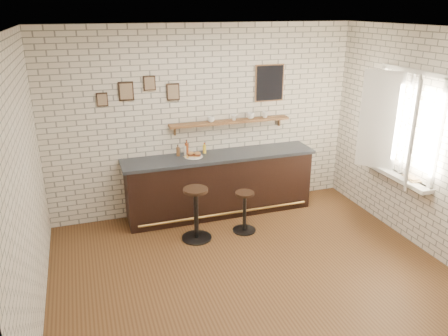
{
  "coord_description": "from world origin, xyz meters",
  "views": [
    {
      "loc": [
        -1.87,
        -4.55,
        3.22
      ],
      "look_at": [
        -0.04,
        0.9,
        1.09
      ],
      "focal_mm": 35.0,
      "sensor_mm": 36.0,
      "label": 1
    }
  ],
  "objects": [
    {
      "name": "wall_shelf",
      "position": [
        0.4,
        1.9,
        1.48
      ],
      "size": [
        2.0,
        0.18,
        0.18
      ],
      "color": "brown",
      "rests_on": "ground"
    },
    {
      "name": "shelf_cup_b",
      "position": [
        0.46,
        1.9,
        1.54
      ],
      "size": [
        0.14,
        0.14,
        0.09
      ],
      "primitive_type": "imported",
      "rotation": [
        0.0,
        0.0,
        0.86
      ],
      "color": "white",
      "rests_on": "wall_shelf"
    },
    {
      "name": "bitters_bottle_white",
      "position": [
        -0.36,
        1.86,
        1.09
      ],
      "size": [
        0.05,
        0.05,
        0.2
      ],
      "color": "silver",
      "rests_on": "bar_counter"
    },
    {
      "name": "ciabatta_sandwich",
      "position": [
        -0.26,
        1.72,
        1.06
      ],
      "size": [
        0.21,
        0.14,
        0.07
      ],
      "color": "tan",
      "rests_on": "sandwich_plate"
    },
    {
      "name": "bar_counter",
      "position": [
        0.15,
        1.7,
        0.51
      ],
      "size": [
        3.1,
        0.65,
        1.01
      ],
      "color": "black",
      "rests_on": "ground"
    },
    {
      "name": "ground",
      "position": [
        0.0,
        0.0,
        0.0
      ],
      "size": [
        5.0,
        5.0,
        0.0
      ],
      "primitive_type": "plane",
      "color": "brown",
      "rests_on": "ground"
    },
    {
      "name": "window_sill",
      "position": [
        2.4,
        0.3,
        0.9
      ],
      "size": [
        0.2,
        1.35,
        0.06
      ],
      "color": "white",
      "rests_on": "ground"
    },
    {
      "name": "book_upper",
      "position": [
        2.38,
        0.03,
        0.96
      ],
      "size": [
        0.18,
        0.24,
        0.02
      ],
      "primitive_type": "imported",
      "rotation": [
        0.0,
        0.0,
        0.05
      ],
      "color": "tan",
      "rests_on": "book_lower"
    },
    {
      "name": "potato_chips",
      "position": [
        -0.28,
        1.72,
        1.02
      ],
      "size": [
        0.26,
        0.17,
        0.0
      ],
      "color": "#E3B750",
      "rests_on": "sandwich_plate"
    },
    {
      "name": "bar_stool_right",
      "position": [
        0.31,
        0.97,
        0.34
      ],
      "size": [
        0.35,
        0.35,
        0.64
      ],
      "color": "black",
      "rests_on": "ground"
    },
    {
      "name": "sandwich_plate",
      "position": [
        -0.27,
        1.72,
        1.02
      ],
      "size": [
        0.28,
        0.28,
        0.01
      ],
      "primitive_type": "cylinder",
      "color": "white",
      "rests_on": "bar_counter"
    },
    {
      "name": "shelf_cup_c",
      "position": [
        0.75,
        1.9,
        1.55
      ],
      "size": [
        0.16,
        0.16,
        0.1
      ],
      "primitive_type": "imported",
      "rotation": [
        0.0,
        0.0,
        1.19
      ],
      "color": "white",
      "rests_on": "wall_shelf"
    },
    {
      "name": "condiment_bottle_yellow",
      "position": [
        -0.05,
        1.86,
        1.08
      ],
      "size": [
        0.05,
        0.05,
        0.17
      ],
      "color": "gold",
      "rests_on": "bar_counter"
    },
    {
      "name": "shelf_cup_d",
      "position": [
        1.01,
        1.9,
        1.55
      ],
      "size": [
        0.12,
        0.12,
        0.1
      ],
      "primitive_type": "imported",
      "rotation": [
        0.0,
        0.0,
        0.22
      ],
      "color": "white",
      "rests_on": "wall_shelf"
    },
    {
      "name": "book_lower",
      "position": [
        2.38,
        0.01,
        0.94
      ],
      "size": [
        0.22,
        0.26,
        0.02
      ],
      "primitive_type": "imported",
      "rotation": [
        0.0,
        0.0,
        -0.24
      ],
      "color": "tan",
      "rests_on": "window_sill"
    },
    {
      "name": "back_wall_decor",
      "position": [
        0.23,
        1.98,
        2.05
      ],
      "size": [
        2.96,
        0.02,
        0.56
      ],
      "color": "black",
      "rests_on": "ground"
    },
    {
      "name": "bitters_bottle_amber",
      "position": [
        -0.34,
        1.86,
        1.11
      ],
      "size": [
        0.06,
        0.06,
        0.25
      ],
      "color": "#913E17",
      "rests_on": "bar_counter"
    },
    {
      "name": "casement_window",
      "position": [
        2.36,
        0.3,
        1.65
      ],
      "size": [
        0.4,
        1.3,
        1.56
      ],
      "color": "white",
      "rests_on": "ground"
    },
    {
      "name": "bar_stool_left",
      "position": [
        -0.44,
        0.98,
        0.43
      ],
      "size": [
        0.44,
        0.44,
        0.8
      ],
      "color": "black",
      "rests_on": "ground"
    },
    {
      "name": "shelf_cup_a",
      "position": [
        0.08,
        1.9,
        1.55
      ],
      "size": [
        0.16,
        0.16,
        0.09
      ],
      "primitive_type": "imported",
      "rotation": [
        0.0,
        0.0,
        0.55
      ],
      "color": "white",
      "rests_on": "wall_shelf"
    },
    {
      "name": "bitters_bottle_brown",
      "position": [
        -0.48,
        1.86,
        1.08
      ],
      "size": [
        0.06,
        0.06,
        0.18
      ],
      "color": "brown",
      "rests_on": "bar_counter"
    }
  ]
}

